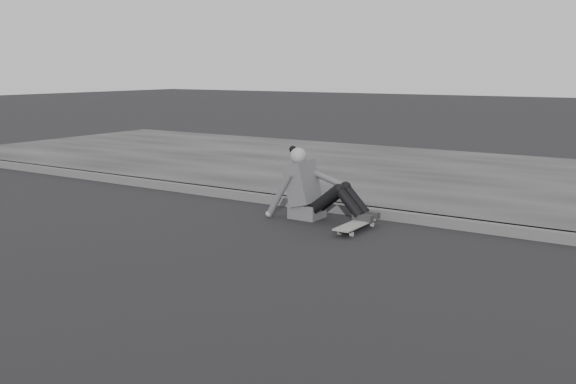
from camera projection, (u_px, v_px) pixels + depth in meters
name	position (u px, v px, depth m)	size (l,w,h in m)	color
ground	(473.00, 318.00, 4.71)	(80.00, 80.00, 0.00)	black
curb	(546.00, 235.00, 6.83)	(24.00, 0.16, 0.12)	#4A4A4A
skateboard	(356.00, 225.00, 7.23)	(0.20, 0.78, 0.09)	gray
seated_woman	(312.00, 190.00, 7.77)	(1.38, 0.46, 0.88)	#48484A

